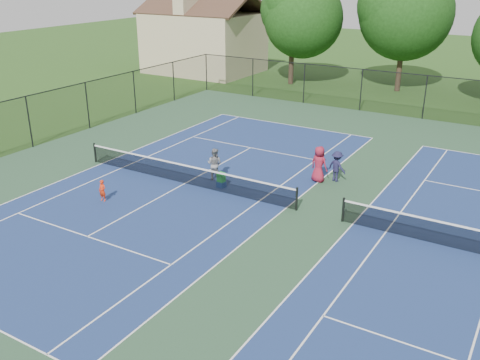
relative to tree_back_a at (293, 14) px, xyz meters
The scene contains 13 objects.
ground 27.95m from the tree_back_a, 61.56° to the right, with size 140.00×140.00×0.00m, color #234716.
court_pad 27.95m from the tree_back_a, 61.56° to the right, with size 36.00×36.00×0.01m, color #2B4C30.
tennis_court_left 25.44m from the tree_back_a, 75.96° to the right, with size 12.00×23.83×1.07m.
perimeter_fence 27.65m from the tree_back_a, 61.56° to the right, with size 36.08×36.08×3.02m.
tree_back_a is the anchor object (origin of this frame).
tree_back_b 9.24m from the tree_back_a, 12.53° to the left, with size 7.60×7.60×10.03m.
clapboard_house 10.47m from the tree_back_a, behind, with size 10.80×8.10×7.65m.
child_player 28.40m from the tree_back_a, 81.59° to the right, with size 0.36×0.24×1.00m, color red.
instructor 24.38m from the tree_back_a, 73.08° to the right, with size 0.78×0.61×1.61m, color gray.
bystander_b 23.91m from the tree_back_a, 58.60° to the right, with size 0.99×0.57×1.53m, color #1D1B3D.
bystander_c 23.94m from the tree_back_a, 60.76° to the right, with size 0.88×0.57×1.80m, color maroon.
ball_crate 25.44m from the tree_back_a, 71.70° to the right, with size 0.37×0.32×0.31m, color navy.
ball_hopper 25.35m from the tree_back_a, 71.70° to the right, with size 0.34×0.28×0.44m, color green.
Camera 1 is at (7.64, -19.21, 9.83)m, focal length 40.00 mm.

